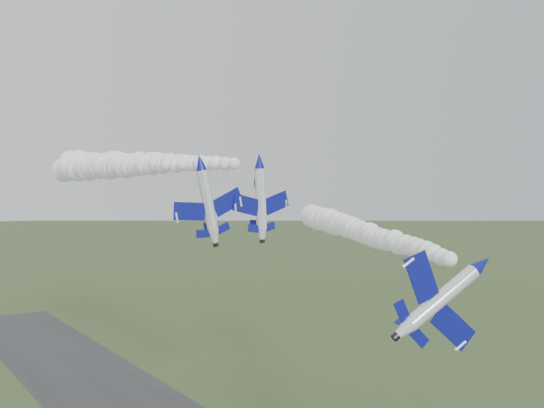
% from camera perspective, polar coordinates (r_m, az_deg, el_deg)
% --- Properties ---
extents(jet_lead, '(7.04, 13.56, 9.40)m').
position_cam_1_polar(jet_lead, '(67.32, 19.21, -5.36)').
color(jet_lead, silver).
extents(smoke_trail_jet_lead, '(21.43, 55.77, 4.50)m').
position_cam_1_polar(smoke_trail_jet_lead, '(95.82, 8.44, -2.57)').
color(smoke_trail_jet_lead, white).
extents(jet_pair_left, '(10.45, 12.85, 3.69)m').
position_cam_1_polar(jet_pair_left, '(82.34, -6.74, 3.96)').
color(jet_pair_left, silver).
extents(smoke_trail_jet_pair_left, '(5.51, 61.77, 5.33)m').
position_cam_1_polar(smoke_trail_jet_pair_left, '(113.35, -14.94, 3.36)').
color(smoke_trail_jet_pair_left, white).
extents(jet_pair_right, '(11.08, 13.08, 3.25)m').
position_cam_1_polar(jet_pair_right, '(88.05, -1.15, 4.10)').
color(jet_pair_right, silver).
extents(smoke_trail_jet_pair_right, '(15.69, 62.41, 4.78)m').
position_cam_1_polar(smoke_trail_jet_pair_right, '(116.35, -12.61, 3.85)').
color(smoke_trail_jet_pair_right, white).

